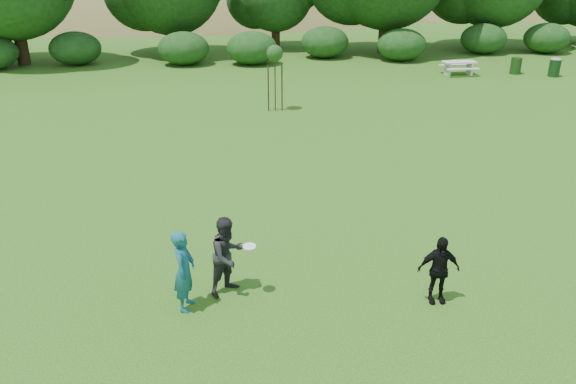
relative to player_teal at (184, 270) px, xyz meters
name	(u,v)px	position (x,y,z in m)	size (l,w,h in m)	color
ground	(308,298)	(2.46, -0.04, -0.86)	(120.00, 120.00, 0.00)	#19470C
player_teal	(184,270)	(0.00, 0.00, 0.00)	(0.63, 0.41, 1.72)	#175768
player_grey	(228,256)	(0.87, 0.47, 0.00)	(0.83, 0.65, 1.71)	#232325
player_black	(438,270)	(5.04, -0.46, -0.12)	(0.86, 0.36, 1.47)	black
trash_can_near	(516,66)	(17.90, 20.24, -0.41)	(0.60, 0.60, 0.90)	#1B3E16
frisbee	(249,247)	(1.31, 0.30, 0.27)	(0.27, 0.27, 0.05)	white
sapling	(275,55)	(3.48, 14.41, 1.56)	(0.70, 0.70, 2.85)	#372215
picnic_table	(459,66)	(14.58, 20.41, -0.34)	(1.80, 1.48, 0.76)	beige
trash_can_lidded	(555,67)	(19.65, 19.27, -0.32)	(0.60, 0.60, 1.05)	#143714
hillside	(220,91)	(1.90, 68.41, -12.83)	(150.00, 72.00, 52.00)	olive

